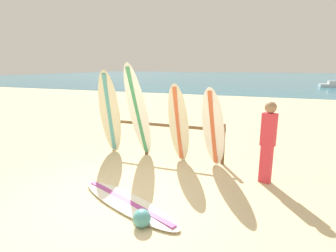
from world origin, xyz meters
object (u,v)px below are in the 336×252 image
(surfboard_leaning_far_left, at_px, (110,113))
(beachgoer_standing, at_px, (268,139))
(small_boat_offshore, at_px, (333,85))
(surfboard_leaning_left, at_px, (138,112))
(surfboard_leaning_center_left, at_px, (179,124))
(surfboard_rack, at_px, (164,133))
(beach_ball, at_px, (142,218))
(surfboard_lying_on_sand, at_px, (127,203))
(surfboard_leaning_center, at_px, (213,129))

(surfboard_leaning_far_left, height_order, beachgoer_standing, surfboard_leaning_far_left)
(beachgoer_standing, xyz_separation_m, small_boat_offshore, (6.73, 29.37, -0.67))
(surfboard_leaning_left, relative_size, surfboard_leaning_center_left, 1.24)
(surfboard_rack, xyz_separation_m, small_boat_offshore, (9.28, 28.63, -0.38))
(small_boat_offshore, bearing_deg, beach_ball, -104.89)
(surfboard_leaning_far_left, relative_size, beachgoer_standing, 1.35)
(surfboard_leaning_far_left, xyz_separation_m, beachgoer_standing, (3.96, -0.42, -0.21))
(surfboard_leaning_far_left, bearing_deg, surfboard_leaning_center_left, -0.20)
(surfboard_leaning_left, xyz_separation_m, beach_ball, (1.37, -2.63, -1.10))
(beach_ball, bearing_deg, surfboard_leaning_center_left, 97.11)
(surfboard_leaning_center_left, relative_size, small_boat_offshore, 0.68)
(surfboard_rack, distance_m, surfboard_lying_on_sand, 2.66)
(surfboard_rack, xyz_separation_m, surfboard_leaning_center_left, (0.51, -0.33, 0.35))
(beachgoer_standing, bearing_deg, surfboard_rack, 163.82)
(surfboard_leaning_center, height_order, beach_ball, surfboard_leaning_center)
(surfboard_lying_on_sand, bearing_deg, surfboard_leaning_center, 63.48)
(surfboard_rack, height_order, surfboard_leaning_center_left, surfboard_leaning_center_left)
(beach_ball, bearing_deg, surfboard_rack, 105.52)
(beachgoer_standing, height_order, beach_ball, beachgoer_standing)
(surfboard_rack, bearing_deg, surfboard_leaning_left, -141.13)
(surfboard_leaning_center_left, bearing_deg, surfboard_leaning_left, -174.80)
(small_boat_offshore, bearing_deg, surfboard_leaning_left, -108.64)
(surfboard_leaning_left, xyz_separation_m, small_boat_offshore, (9.80, 29.06, -0.98))
(surfboard_leaning_far_left, xyz_separation_m, surfboard_leaning_center, (2.79, -0.12, -0.17))
(surfboard_leaning_left, relative_size, surfboard_lying_on_sand, 1.01)
(surfboard_lying_on_sand, relative_size, beachgoer_standing, 1.45)
(surfboard_leaning_center_left, height_order, beachgoer_standing, surfboard_leaning_center_left)
(surfboard_leaning_left, xyz_separation_m, surfboard_lying_on_sand, (0.84, -2.14, -1.20))
(surfboard_leaning_far_left, bearing_deg, surfboard_leaning_center, -2.44)
(surfboard_lying_on_sand, xyz_separation_m, beach_ball, (0.53, -0.49, 0.10))
(beachgoer_standing, distance_m, beach_ball, 2.98)
(surfboard_leaning_far_left, distance_m, surfboard_leaning_center, 2.80)
(surfboard_leaning_far_left, xyz_separation_m, surfboard_lying_on_sand, (1.73, -2.24, -1.11))
(surfboard_leaning_center_left, bearing_deg, beach_ball, -82.89)
(surfboard_leaning_left, relative_size, beachgoer_standing, 1.46)
(surfboard_leaning_far_left, relative_size, surfboard_leaning_center_left, 1.15)
(surfboard_leaning_left, xyz_separation_m, beachgoer_standing, (3.07, -0.32, -0.30))
(surfboard_leaning_center, distance_m, beachgoer_standing, 1.21)
(surfboard_leaning_center_left, xyz_separation_m, surfboard_lying_on_sand, (-0.19, -2.24, -0.96))
(surfboard_rack, relative_size, small_boat_offshore, 1.09)
(surfboard_leaning_left, distance_m, beach_ball, 3.17)
(small_boat_offshore, bearing_deg, surfboard_rack, -107.95)
(surfboard_leaning_center, height_order, small_boat_offshore, surfboard_leaning_center)
(surfboard_rack, bearing_deg, surfboard_leaning_center_left, -32.90)
(surfboard_leaning_far_left, xyz_separation_m, surfboard_leaning_center_left, (1.93, -0.01, -0.15))
(surfboard_rack, relative_size, surfboard_leaning_left, 1.29)
(surfboard_leaning_center, bearing_deg, surfboard_leaning_center_left, 172.61)
(small_boat_offshore, relative_size, beach_ball, 10.72)
(surfboard_rack, height_order, beach_ball, surfboard_rack)
(surfboard_leaning_center_left, relative_size, beachgoer_standing, 1.18)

